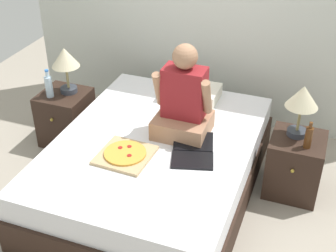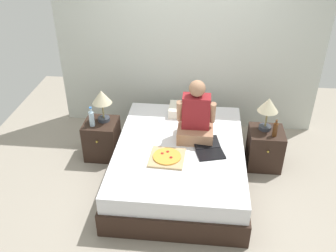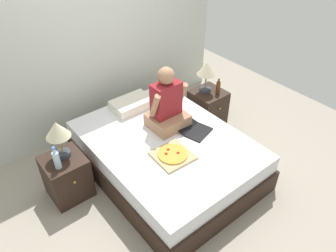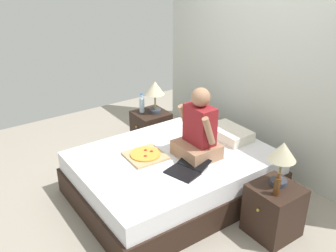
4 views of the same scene
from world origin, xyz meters
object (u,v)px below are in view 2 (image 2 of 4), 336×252
at_px(water_bottle, 92,118).
at_px(person_seated, 196,118).
at_px(nightstand_left, 102,139).
at_px(laptop, 209,150).
at_px(pizza_box, 167,157).
at_px(lamp_on_right_nightstand, 268,107).
at_px(nightstand_right, 265,148).
at_px(beer_bottle, 275,129).
at_px(bed, 180,162).
at_px(lamp_on_left_nightstand, 102,99).

relative_size(water_bottle, person_seated, 0.35).
distance_m(nightstand_left, laptop, 1.57).
distance_m(water_bottle, pizza_box, 1.22).
bearing_deg(pizza_box, lamp_on_right_nightstand, 31.61).
relative_size(nightstand_right, pizza_box, 1.27).
relative_size(water_bottle, lamp_on_right_nightstand, 0.61).
xyz_separation_m(nightstand_right, beer_bottle, (0.07, -0.10, 0.36)).
bearing_deg(nightstand_right, bed, -159.73).
relative_size(bed, nightstand_left, 4.02).
bearing_deg(laptop, nightstand_right, 33.86).
relative_size(water_bottle, beer_bottle, 1.20).
relative_size(nightstand_left, pizza_box, 1.27).
height_order(bed, person_seated, person_seated).
relative_size(nightstand_left, lamp_on_left_nightstand, 1.18).
relative_size(nightstand_left, water_bottle, 1.92).
xyz_separation_m(laptop, pizza_box, (-0.49, -0.19, -0.00)).
bearing_deg(water_bottle, nightstand_left, 48.35).
bearing_deg(pizza_box, beer_bottle, 24.38).
xyz_separation_m(nightstand_left, water_bottle, (-0.08, -0.09, 0.38)).
relative_size(beer_bottle, pizza_box, 0.55).
distance_m(beer_bottle, person_seated, 1.02).
bearing_deg(lamp_on_left_nightstand, water_bottle, -130.60).
relative_size(nightstand_left, beer_bottle, 2.31).
bearing_deg(bed, lamp_on_right_nightstand, 23.09).
height_order(nightstand_right, person_seated, person_seated).
height_order(lamp_on_right_nightstand, beer_bottle, lamp_on_right_nightstand).
relative_size(nightstand_right, laptop, 1.09).
bearing_deg(beer_bottle, lamp_on_right_nightstand, 123.69).
height_order(bed, laptop, laptop).
xyz_separation_m(water_bottle, nightstand_right, (2.29, 0.09, -0.38)).
distance_m(lamp_on_left_nightstand, water_bottle, 0.28).
bearing_deg(lamp_on_right_nightstand, nightstand_right, -59.07).
xyz_separation_m(lamp_on_right_nightstand, person_seated, (-0.90, -0.26, -0.06)).
distance_m(lamp_on_left_nightstand, beer_bottle, 2.25).
bearing_deg(beer_bottle, laptop, -153.84).
xyz_separation_m(beer_bottle, person_seated, (-1.00, -0.11, 0.17)).
distance_m(bed, pizza_box, 0.42).
relative_size(nightstand_right, lamp_on_right_nightstand, 1.18).
xyz_separation_m(water_bottle, lamp_on_right_nightstand, (2.26, 0.14, 0.22)).
relative_size(lamp_on_left_nightstand, pizza_box, 1.08).
distance_m(lamp_on_right_nightstand, pizza_box, 1.45).
height_order(lamp_on_right_nightstand, person_seated, person_seated).
distance_m(nightstand_right, person_seated, 1.09).
relative_size(bed, lamp_on_left_nightstand, 4.74).
bearing_deg(water_bottle, laptop, -14.96).
height_order(bed, beer_bottle, beer_bottle).
height_order(water_bottle, laptop, water_bottle).
bearing_deg(person_seated, beer_bottle, 6.17).
bearing_deg(lamp_on_left_nightstand, pizza_box, -38.46).
height_order(bed, water_bottle, water_bottle).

